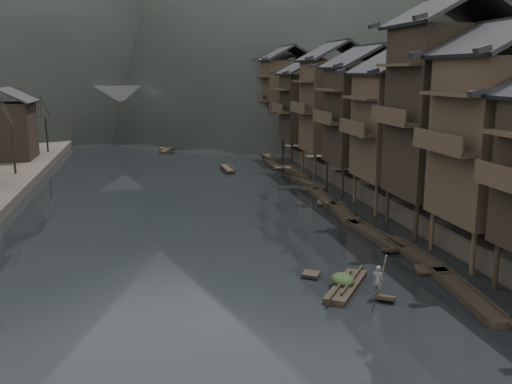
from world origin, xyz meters
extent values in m
plane|color=black|center=(0.00, 0.00, 0.00)|extent=(300.00, 300.00, 0.00)
cube|color=#2D2823|center=(35.00, 40.00, 0.90)|extent=(40.00, 200.00, 1.80)
cylinder|color=black|center=(14.20, -5.60, 1.30)|extent=(0.30, 0.30, 2.90)
cylinder|color=#32281C|center=(14.20, -3.40, 1.30)|extent=(0.30, 0.30, 2.90)
cylinder|color=#32281C|center=(14.20, 1.40, 1.30)|extent=(0.30, 0.30, 2.90)
cylinder|color=#32281C|center=(16.95, 1.40, 1.30)|extent=(0.30, 0.30, 2.90)
cube|color=#32281C|center=(17.30, -1.00, 7.44)|extent=(7.00, 6.00, 9.67)
cube|color=#32281C|center=(13.30, -1.00, 6.95)|extent=(1.20, 5.70, 0.25)
cylinder|color=black|center=(14.20, 3.60, 1.30)|extent=(0.30, 0.30, 2.90)
cylinder|color=black|center=(14.20, 8.40, 1.30)|extent=(0.30, 0.30, 2.90)
cylinder|color=black|center=(16.95, 3.60, 1.30)|extent=(0.30, 0.30, 2.90)
cylinder|color=black|center=(16.95, 8.40, 1.30)|extent=(0.30, 0.30, 2.90)
cube|color=black|center=(17.30, 6.00, 8.54)|extent=(7.00, 6.00, 11.88)
cube|color=#32281C|center=(13.30, 6.00, 7.95)|extent=(1.20, 5.70, 0.25)
cylinder|color=#32281C|center=(14.20, 10.60, 1.30)|extent=(0.30, 0.30, 2.90)
cylinder|color=#32281C|center=(14.20, 15.40, 1.30)|extent=(0.30, 0.30, 2.90)
cylinder|color=#32281C|center=(16.95, 10.60, 1.30)|extent=(0.30, 0.30, 2.90)
cylinder|color=#32281C|center=(16.95, 15.40, 1.30)|extent=(0.30, 0.30, 2.90)
cube|color=#32281C|center=(17.30, 13.00, 6.89)|extent=(7.00, 6.00, 8.58)
cube|color=#32281C|center=(13.30, 13.00, 6.46)|extent=(1.20, 5.70, 0.25)
cylinder|color=black|center=(14.20, 18.60, 1.30)|extent=(0.30, 0.30, 2.90)
cylinder|color=black|center=(14.20, 23.40, 1.30)|extent=(0.30, 0.30, 2.90)
cylinder|color=black|center=(16.95, 18.60, 1.30)|extent=(0.30, 0.30, 2.90)
cylinder|color=black|center=(16.95, 23.40, 1.30)|extent=(0.30, 0.30, 2.90)
cube|color=black|center=(17.30, 21.00, 7.15)|extent=(7.00, 6.00, 9.11)
cube|color=#32281C|center=(13.30, 21.00, 6.70)|extent=(1.20, 5.70, 0.25)
cylinder|color=#32281C|center=(14.20, 27.60, 1.30)|extent=(0.30, 0.30, 2.90)
cylinder|color=#32281C|center=(14.20, 32.40, 1.30)|extent=(0.30, 0.30, 2.90)
cylinder|color=#32281C|center=(16.95, 27.60, 1.30)|extent=(0.30, 0.30, 2.90)
cylinder|color=#32281C|center=(16.95, 32.40, 1.30)|extent=(0.30, 0.30, 2.90)
cube|color=#32281C|center=(17.30, 30.00, 7.56)|extent=(7.00, 6.00, 9.92)
cube|color=#32281C|center=(13.30, 30.00, 7.07)|extent=(1.20, 5.70, 0.25)
cylinder|color=black|center=(14.20, 37.60, 1.30)|extent=(0.30, 0.30, 2.90)
cylinder|color=black|center=(14.20, 42.40, 1.30)|extent=(0.30, 0.30, 2.90)
cylinder|color=black|center=(16.95, 37.60, 1.30)|extent=(0.30, 0.30, 2.90)
cylinder|color=black|center=(16.95, 42.40, 1.30)|extent=(0.30, 0.30, 2.90)
cube|color=black|center=(17.30, 40.00, 6.81)|extent=(7.00, 6.00, 8.43)
cube|color=#32281C|center=(13.30, 40.00, 6.39)|extent=(1.20, 5.70, 0.25)
cylinder|color=#32281C|center=(14.20, 49.60, 1.30)|extent=(0.30, 0.30, 2.90)
cylinder|color=#32281C|center=(14.20, 54.40, 1.30)|extent=(0.30, 0.30, 2.90)
cylinder|color=#32281C|center=(16.95, 49.60, 1.30)|extent=(0.30, 0.30, 2.90)
cylinder|color=#32281C|center=(16.95, 54.40, 1.30)|extent=(0.30, 0.30, 2.90)
cube|color=#32281C|center=(17.30, 52.00, 7.78)|extent=(7.00, 6.00, 10.35)
cube|color=#32281C|center=(13.30, 52.00, 7.26)|extent=(1.20, 5.70, 0.25)
cube|color=black|center=(-20.50, 42.00, 4.60)|extent=(6.50, 6.50, 6.80)
cylinder|color=black|center=(-17.00, 31.08, 3.75)|extent=(0.24, 0.24, 5.09)
cylinder|color=black|center=(-17.00, 47.53, 3.47)|extent=(0.24, 0.24, 4.55)
cube|color=black|center=(12.01, -6.34, 0.15)|extent=(1.94, 7.73, 0.30)
cube|color=black|center=(12.01, -6.34, 0.33)|extent=(1.98, 7.59, 0.10)
cube|color=black|center=(11.60, -2.68, 0.29)|extent=(1.03, 1.03, 0.37)
cube|color=black|center=(12.38, -0.02, 0.15)|extent=(1.19, 6.92, 0.30)
cube|color=black|center=(12.38, -0.02, 0.33)|extent=(1.24, 6.78, 0.10)
cube|color=black|center=(12.42, 3.29, 0.29)|extent=(0.95, 0.86, 0.35)
cube|color=black|center=(12.33, -3.34, 0.29)|extent=(0.95, 0.86, 0.35)
cube|color=black|center=(11.54, 4.95, 0.15)|extent=(1.55, 7.69, 0.30)
cube|color=black|center=(11.54, 4.95, 0.33)|extent=(1.59, 7.54, 0.10)
cube|color=black|center=(11.76, 8.61, 0.29)|extent=(0.99, 0.99, 0.37)
cube|color=black|center=(11.33, 1.29, 0.29)|extent=(0.99, 0.99, 0.37)
cube|color=black|center=(11.57, 11.15, 0.15)|extent=(2.13, 7.74, 0.30)
cube|color=black|center=(11.57, 11.15, 0.33)|extent=(2.17, 7.59, 0.10)
cube|color=black|center=(11.07, 14.79, 0.29)|extent=(1.05, 1.06, 0.37)
cube|color=black|center=(12.07, 7.51, 0.29)|extent=(1.05, 1.06, 0.37)
cube|color=black|center=(11.72, 17.38, 0.15)|extent=(1.59, 7.18, 0.30)
cube|color=black|center=(11.72, 17.38, 0.33)|extent=(1.64, 7.04, 0.10)
cube|color=black|center=(11.48, 20.79, 0.29)|extent=(0.99, 0.94, 0.35)
cube|color=black|center=(11.95, 13.97, 0.29)|extent=(0.99, 0.94, 0.35)
cube|color=black|center=(12.27, 23.64, 0.15)|extent=(1.96, 6.83, 0.30)
cube|color=black|center=(12.27, 23.64, 0.33)|extent=(2.00, 6.70, 0.10)
cube|color=black|center=(12.68, 26.85, 0.29)|extent=(1.03, 0.94, 0.34)
cube|color=black|center=(11.85, 20.43, 0.29)|extent=(1.03, 0.94, 0.34)
cube|color=black|center=(12.65, 30.45, 0.15)|extent=(1.51, 7.18, 0.30)
cube|color=black|center=(12.65, 30.45, 0.33)|extent=(1.55, 7.04, 0.10)
cube|color=black|center=(12.84, 33.86, 0.29)|extent=(0.98, 0.93, 0.35)
cube|color=black|center=(12.45, 27.03, 0.29)|extent=(0.98, 0.93, 0.35)
cube|color=black|center=(11.46, 35.94, 0.15)|extent=(1.15, 6.79, 0.30)
cube|color=black|center=(11.46, 35.94, 0.33)|extent=(1.21, 6.65, 0.10)
cube|color=black|center=(11.44, 39.19, 0.29)|extent=(0.94, 0.84, 0.35)
cube|color=black|center=(11.49, 32.68, 0.29)|extent=(0.94, 0.84, 0.35)
cube|color=black|center=(12.24, 42.57, 0.15)|extent=(1.30, 7.34, 0.30)
cube|color=black|center=(12.24, 42.57, 0.33)|extent=(1.35, 7.19, 0.10)
cube|color=black|center=(12.14, 46.07, 0.29)|extent=(0.96, 0.92, 0.36)
cube|color=black|center=(12.34, 39.06, 0.29)|extent=(0.96, 0.92, 0.36)
cube|color=black|center=(5.48, 34.02, 0.15)|extent=(1.17, 4.54, 0.30)
cube|color=black|center=(5.48, 34.02, 0.33)|extent=(1.21, 4.45, 0.10)
cube|color=black|center=(5.56, 36.18, 0.29)|extent=(0.87, 0.60, 0.29)
cube|color=black|center=(5.40, 31.86, 0.29)|extent=(0.87, 0.60, 0.29)
cube|color=black|center=(-0.87, 51.76, 0.15)|extent=(2.23, 4.62, 0.30)
cube|color=black|center=(-0.87, 51.76, 0.33)|extent=(2.25, 4.55, 0.10)
cube|color=black|center=(-1.48, 53.84, 0.29)|extent=(0.98, 0.78, 0.29)
cube|color=black|center=(-0.26, 49.68, 0.29)|extent=(0.98, 0.78, 0.29)
cube|color=#4C4C4F|center=(0.00, 72.00, 7.20)|extent=(40.00, 6.00, 1.60)
cube|color=#4C4C4F|center=(0.00, 69.30, 8.50)|extent=(40.00, 0.50, 1.00)
cube|color=#4C4C4F|center=(0.00, 74.70, 8.50)|extent=(40.00, 0.50, 1.00)
cube|color=#4C4C4F|center=(-14.00, 72.00, 3.20)|extent=(3.20, 6.00, 6.40)
cube|color=#4C4C4F|center=(-4.50, 72.00, 3.20)|extent=(3.20, 6.00, 6.40)
cube|color=#4C4C4F|center=(4.50, 72.00, 3.20)|extent=(3.20, 6.00, 6.40)
cube|color=#4C4C4F|center=(14.00, 72.00, 3.20)|extent=(3.20, 6.00, 6.40)
cube|color=black|center=(6.39, -4.11, 0.15)|extent=(3.77, 4.80, 0.30)
cube|color=black|center=(6.39, -4.11, 0.33)|extent=(3.76, 4.74, 0.10)
cube|color=black|center=(5.02, -2.10, 0.29)|extent=(1.13, 1.05, 0.30)
cube|color=black|center=(7.76, -6.11, 0.29)|extent=(1.13, 1.05, 0.30)
ellipsoid|color=black|center=(6.25, -3.90, 0.80)|extent=(1.21, 1.58, 0.73)
imported|color=#505052|center=(7.48, -5.69, 1.24)|extent=(0.69, 0.68, 1.61)
cylinder|color=#8C7A51|center=(7.68, -5.69, 3.51)|extent=(0.76, 2.44, 2.92)
camera|label=1|loc=(-3.89, -31.44, 11.45)|focal=40.00mm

